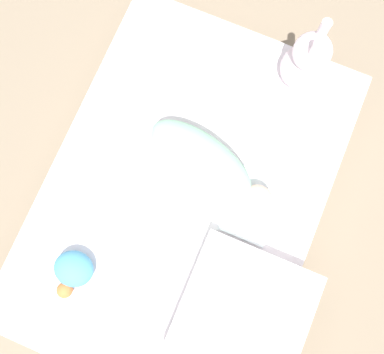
# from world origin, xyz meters

# --- Properties ---
(ground_plane) EXTENTS (12.00, 12.00, 0.00)m
(ground_plane) POSITION_xyz_m (0.00, 0.00, 0.00)
(ground_plane) COLOR #7A6B56
(bed_mattress) EXTENTS (1.30, 0.92, 0.19)m
(bed_mattress) POSITION_xyz_m (0.00, 0.00, 0.10)
(bed_mattress) COLOR white
(bed_mattress) RESTS_ON ground_plane
(burp_cloth) EXTENTS (0.25, 0.16, 0.02)m
(burp_cloth) POSITION_xyz_m (-0.06, 0.23, 0.20)
(burp_cloth) COLOR white
(burp_cloth) RESTS_ON bed_mattress
(swaddled_baby) EXTENTS (0.26, 0.48, 0.17)m
(swaddled_baby) POSITION_xyz_m (-0.11, 0.04, 0.28)
(swaddled_baby) COLOR #99D6B2
(swaddled_baby) RESTS_ON bed_mattress
(pillow) EXTENTS (0.39, 0.40, 0.07)m
(pillow) POSITION_xyz_m (0.28, 0.33, 0.23)
(pillow) COLOR white
(pillow) RESTS_ON bed_mattress
(bunny_plush) EXTENTS (0.16, 0.16, 0.32)m
(bunny_plush) POSITION_xyz_m (-0.55, 0.21, 0.31)
(bunny_plush) COLOR silver
(bunny_plush) RESTS_ON bed_mattress
(turtle_plush) EXTENTS (0.16, 0.13, 0.08)m
(turtle_plush) POSITION_xyz_m (0.37, -0.23, 0.23)
(turtle_plush) COLOR #4C99C6
(turtle_plush) RESTS_ON bed_mattress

